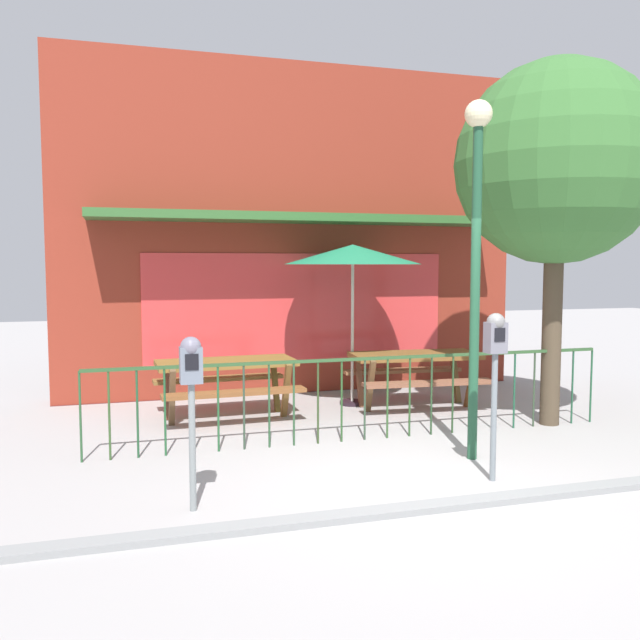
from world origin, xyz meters
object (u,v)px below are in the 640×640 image
(picnic_table_left, at_px, (226,372))
(parking_meter_far, at_px, (495,352))
(patio_umbrella, at_px, (353,256))
(parking_meter_near, at_px, (191,377))
(street_tree, at_px, (557,164))
(picnic_table_right, at_px, (415,365))
(street_lamp, at_px, (476,226))

(picnic_table_left, xyz_separation_m, parking_meter_far, (2.02, -3.26, 0.61))
(patio_umbrella, height_order, parking_meter_near, patio_umbrella)
(patio_umbrella, height_order, street_tree, street_tree)
(picnic_table_left, xyz_separation_m, parking_meter_near, (-0.77, -3.24, 0.51))
(patio_umbrella, bearing_deg, picnic_table_right, -27.23)
(picnic_table_right, bearing_deg, street_tree, -49.70)
(patio_umbrella, relative_size, parking_meter_far, 1.46)
(picnic_table_right, height_order, parking_meter_far, parking_meter_far)
(patio_umbrella, bearing_deg, street_tree, -42.49)
(parking_meter_near, xyz_separation_m, street_tree, (4.66, 1.73, 2.14))
(patio_umbrella, xyz_separation_m, street_lamp, (0.31, -2.92, 0.27))
(street_tree, height_order, street_lamp, street_tree)
(picnic_table_left, xyz_separation_m, patio_umbrella, (1.88, 0.35, 1.55))
(parking_meter_near, height_order, street_lamp, street_lamp)
(parking_meter_far, bearing_deg, picnic_table_left, 121.79)
(street_tree, xyz_separation_m, street_lamp, (-1.70, -1.07, -0.84))
(picnic_table_right, height_order, patio_umbrella, patio_umbrella)
(picnic_table_left, relative_size, parking_meter_far, 1.17)
(street_tree, bearing_deg, patio_umbrella, 137.51)
(picnic_table_left, height_order, patio_umbrella, patio_umbrella)
(parking_meter_near, relative_size, parking_meter_far, 0.92)
(picnic_table_right, distance_m, patio_umbrella, 1.79)
(street_tree, bearing_deg, parking_meter_far, -136.78)
(picnic_table_right, bearing_deg, street_lamp, -100.95)
(picnic_table_right, xyz_separation_m, parking_meter_far, (-0.66, -3.20, 0.61))
(parking_meter_far, bearing_deg, patio_umbrella, 92.27)
(patio_umbrella, relative_size, street_lamp, 0.63)
(parking_meter_far, bearing_deg, picnic_table_right, 78.41)
(picnic_table_left, bearing_deg, picnic_table_right, -1.40)
(picnic_table_right, relative_size, parking_meter_far, 1.20)
(parking_meter_far, bearing_deg, parking_meter_near, 179.48)
(patio_umbrella, height_order, parking_meter_far, patio_umbrella)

